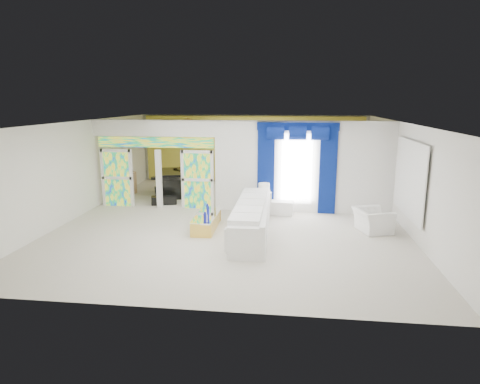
# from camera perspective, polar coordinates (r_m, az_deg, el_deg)

# --- Properties ---
(floor) EXTENTS (12.00, 12.00, 0.00)m
(floor) POSITION_cam_1_polar(r_m,az_deg,el_deg) (13.25, -0.66, -3.50)
(floor) COLOR #B7AF9E
(floor) RESTS_ON ground
(dividing_wall) EXTENTS (5.70, 0.18, 3.00)m
(dividing_wall) POSITION_cam_1_polar(r_m,az_deg,el_deg) (13.80, 8.79, 3.38)
(dividing_wall) COLOR white
(dividing_wall) RESTS_ON ground
(dividing_header) EXTENTS (4.30, 0.18, 0.55)m
(dividing_header) POSITION_cam_1_polar(r_m,az_deg,el_deg) (14.39, -11.59, 8.55)
(dividing_header) COLOR white
(dividing_header) RESTS_ON dividing_wall
(stained_panel_left) EXTENTS (0.95, 0.04, 2.00)m
(stained_panel_left) POSITION_cam_1_polar(r_m,az_deg,el_deg) (15.11, -16.43, 1.87)
(stained_panel_left) COLOR #994C3F
(stained_panel_left) RESTS_ON ground
(stained_panel_right) EXTENTS (0.95, 0.04, 2.00)m
(stained_panel_right) POSITION_cam_1_polar(r_m,az_deg,el_deg) (14.23, -5.83, 1.69)
(stained_panel_right) COLOR #994C3F
(stained_panel_right) RESTS_ON ground
(stained_transom) EXTENTS (4.00, 0.05, 0.35)m
(stained_transom) POSITION_cam_1_polar(r_m,az_deg,el_deg) (14.43, -11.50, 6.67)
(stained_transom) COLOR #994C3F
(stained_transom) RESTS_ON dividing_header
(window_pane) EXTENTS (1.00, 0.02, 2.30)m
(window_pane) POSITION_cam_1_polar(r_m,az_deg,el_deg) (13.70, 7.74, 3.14)
(window_pane) COLOR white
(window_pane) RESTS_ON dividing_wall
(blue_drape_left) EXTENTS (0.55, 0.10, 2.80)m
(blue_drape_left) POSITION_cam_1_polar(r_m,az_deg,el_deg) (13.70, 3.55, 3.01)
(blue_drape_left) COLOR #04134D
(blue_drape_left) RESTS_ON ground
(blue_drape_right) EXTENTS (0.55, 0.10, 2.80)m
(blue_drape_right) POSITION_cam_1_polar(r_m,az_deg,el_deg) (13.73, 11.92, 2.79)
(blue_drape_right) COLOR #04134D
(blue_drape_right) RESTS_ON ground
(blue_pelmet) EXTENTS (2.60, 0.12, 0.25)m
(blue_pelmet) POSITION_cam_1_polar(r_m,az_deg,el_deg) (13.52, 7.92, 8.85)
(blue_pelmet) COLOR #04134D
(blue_pelmet) RESTS_ON dividing_wall
(wall_mirror) EXTENTS (0.04, 2.70, 1.90)m
(wall_mirror) POSITION_cam_1_polar(r_m,az_deg,el_deg) (12.25, 22.22, 1.69)
(wall_mirror) COLOR white
(wall_mirror) RESTS_ON ground
(gold_curtains) EXTENTS (9.70, 0.12, 2.90)m
(gold_curtains) POSITION_cam_1_polar(r_m,az_deg,el_deg) (18.73, 1.74, 5.88)
(gold_curtains) COLOR gold
(gold_curtains) RESTS_ON ground
(white_sofa) EXTENTS (0.99, 4.17, 0.79)m
(white_sofa) POSITION_cam_1_polar(r_m,az_deg,el_deg) (11.59, 1.63, -3.82)
(white_sofa) COLOR white
(white_sofa) RESTS_ON ground
(coffee_table) EXTENTS (0.62, 1.75, 0.39)m
(coffee_table) POSITION_cam_1_polar(r_m,az_deg,el_deg) (12.13, -4.62, -4.11)
(coffee_table) COLOR gold
(coffee_table) RESTS_ON ground
(console_table) EXTENTS (1.34, 0.55, 0.44)m
(console_table) POSITION_cam_1_polar(r_m,az_deg,el_deg) (13.66, 4.53, -2.10)
(console_table) COLOR white
(console_table) RESTS_ON ground
(table_lamp) EXTENTS (0.36, 0.36, 0.58)m
(table_lamp) POSITION_cam_1_polar(r_m,az_deg,el_deg) (13.55, 3.30, 0.01)
(table_lamp) COLOR white
(table_lamp) RESTS_ON console_table
(armchair) EXTENTS (1.13, 1.21, 0.65)m
(armchair) POSITION_cam_1_polar(r_m,az_deg,el_deg) (12.37, 17.67, -3.71)
(armchair) COLOR white
(armchair) RESTS_ON ground
(grand_piano) EXTENTS (1.90, 2.19, 0.94)m
(grand_piano) POSITION_cam_1_polar(r_m,az_deg,el_deg) (16.55, -8.74, 1.25)
(grand_piano) COLOR black
(grand_piano) RESTS_ON ground
(piano_bench) EXTENTS (0.95, 0.59, 0.29)m
(piano_bench) POSITION_cam_1_polar(r_m,az_deg,el_deg) (15.12, -10.33, -1.11)
(piano_bench) COLOR black
(piano_bench) RESTS_ON ground
(tv_console) EXTENTS (0.61, 0.55, 0.86)m
(tv_console) POSITION_cam_1_polar(r_m,az_deg,el_deg) (17.05, -15.16, 1.16)
(tv_console) COLOR tan
(tv_console) RESTS_ON ground
(chandelier) EXTENTS (0.60, 0.60, 0.60)m
(chandelier) POSITION_cam_1_polar(r_m,az_deg,el_deg) (16.55, -7.10, 8.92)
(chandelier) COLOR gold
(chandelier) RESTS_ON ceiling
(decanters) EXTENTS (0.23, 1.15, 0.26)m
(decanters) POSITION_cam_1_polar(r_m,az_deg,el_deg) (11.99, -4.55, -2.90)
(decanters) COLOR #151E93
(decanters) RESTS_ON coffee_table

